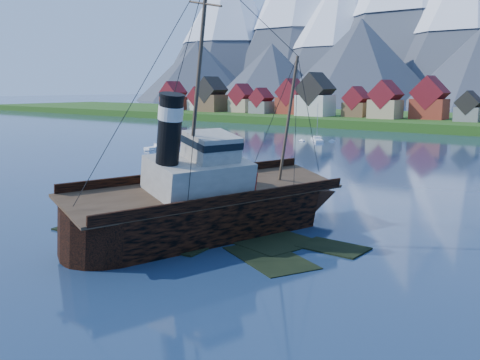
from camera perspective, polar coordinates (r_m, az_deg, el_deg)
The scene contains 6 objects.
ground at distance 55.56m, azimuth -6.41°, elevation -5.58°, with size 1400.00×1400.00×0.00m, color #1C2F4E.
shoal at distance 55.98m, azimuth -3.54°, elevation -5.79°, with size 31.71×21.24×1.14m.
town at distance 202.93m, azimuth 18.09°, elevation 7.88°, with size 250.96×16.69×17.30m.
tugboat_wreck at distance 54.60m, azimuth -2.40°, elevation -2.26°, with size 7.69×33.13×26.25m.
sailboat_b at distance 128.72m, azimuth -8.53°, elevation 3.41°, with size 2.54×8.30×11.88m.
sailboat_c at distance 147.03m, azimuth 8.21°, elevation 4.21°, with size 6.93×7.60×10.62m.
Camera 1 is at (37.86, -37.83, 14.90)m, focal length 40.00 mm.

